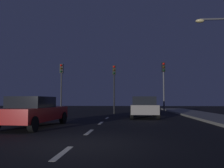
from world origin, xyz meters
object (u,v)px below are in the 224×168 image
street_lamp_right (222,57)px  traffic_signal_left (61,79)px  traffic_signal_right (164,78)px  car_stopped_ahead (144,107)px  car_adjacent_lane (33,111)px  traffic_signal_center (114,80)px

street_lamp_right → traffic_signal_left: bearing=150.0°
traffic_signal_right → car_stopped_ahead: (-2.18, -5.04, -2.63)m
car_stopped_ahead → car_adjacent_lane: size_ratio=0.89×
traffic_signal_left → car_adjacent_lane: bearing=-79.9°
car_stopped_ahead → traffic_signal_center: bearing=116.5°
traffic_signal_right → car_adjacent_lane: 14.18m
car_stopped_ahead → car_adjacent_lane: car_stopped_ahead is taller
traffic_signal_left → traffic_signal_center: traffic_signal_left is taller
car_adjacent_lane → car_stopped_ahead: bearing=49.3°
traffic_signal_center → car_stopped_ahead: bearing=-63.5°
traffic_signal_left → traffic_signal_right: (9.85, 0.00, 0.02)m
car_stopped_ahead → street_lamp_right: street_lamp_right is taller
car_stopped_ahead → street_lamp_right: bearing=-24.1°
traffic_signal_right → street_lamp_right: size_ratio=0.74×
traffic_signal_left → car_adjacent_lane: size_ratio=1.03×
traffic_signal_center → traffic_signal_left: bearing=180.0°
car_stopped_ahead → street_lamp_right: 6.19m
traffic_signal_left → traffic_signal_right: bearing=0.0°
traffic_signal_center → traffic_signal_right: bearing=0.0°
traffic_signal_right → car_adjacent_lane: traffic_signal_right is taller
car_stopped_ahead → traffic_signal_right: bearing=66.6°
traffic_signal_center → street_lamp_right: size_ratio=0.70×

